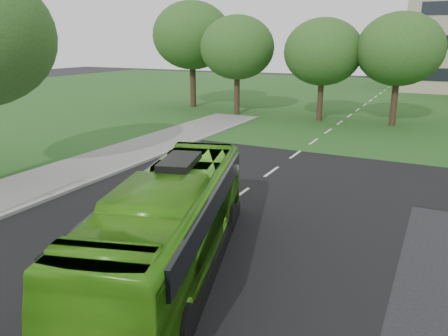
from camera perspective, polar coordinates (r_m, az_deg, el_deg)
name	(u,v)px	position (r m, az deg, el deg)	size (l,w,h in m)	color
ground	(163,250)	(14.71, -8.00, -10.58)	(160.00, 160.00, 0.00)	black
street_surfaces	(326,129)	(35.01, 13.12, 5.01)	(120.00, 120.00, 0.15)	black
tree_park_a	(237,48)	(40.74, 1.75, 15.44)	(6.69, 6.69, 8.88)	black
tree_park_b	(323,52)	(38.25, 12.81, 14.56)	(6.48, 6.48, 8.49)	black
tree_park_c	(400,49)	(37.59, 21.98, 14.18)	(6.64, 6.64, 8.82)	black
tree_park_f	(192,36)	(45.55, -4.20, 16.87)	(7.84, 7.84, 10.47)	black
bus	(171,224)	(12.88, -6.90, -7.26)	(2.50, 10.69, 2.98)	#469D19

